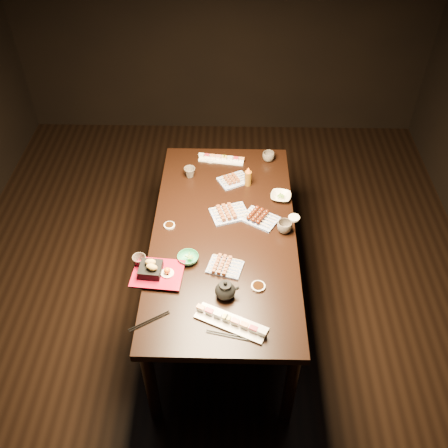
{
  "coord_description": "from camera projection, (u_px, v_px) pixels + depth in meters",
  "views": [
    {
      "loc": [
        0.12,
        -2.13,
        2.94
      ],
      "look_at": [
        0.07,
        0.15,
        0.77
      ],
      "focal_mm": 40.0,
      "sensor_mm": 36.0,
      "label": 1
    }
  ],
  "objects": [
    {
      "name": "yakitori_plate_center",
      "position": [
        229.0,
        211.0,
        3.23
      ],
      "size": [
        0.28,
        0.24,
        0.06
      ],
      "primitive_type": null,
      "rotation": [
        0.0,
        0.0,
        0.33
      ],
      "color": "#828EB6",
      "rests_on": "dining_table"
    },
    {
      "name": "sauce_dish_west",
      "position": [
        169.0,
        225.0,
        3.16
      ],
      "size": [
        0.07,
        0.07,
        0.01
      ],
      "primitive_type": "cylinder",
      "rotation": [
        0.0,
        0.0,
        -0.02
      ],
      "color": "white",
      "rests_on": "dining_table"
    },
    {
      "name": "chopsticks_se",
      "position": [
        227.0,
        335.0,
        2.57
      ],
      "size": [
        0.23,
        0.07,
        0.01
      ],
      "primitive_type": null,
      "rotation": [
        0.0,
        0.0,
        -0.22
      ],
      "color": "black",
      "rests_on": "dining_table"
    },
    {
      "name": "edamame_bowl_green",
      "position": [
        188.0,
        258.0,
        2.94
      ],
      "size": [
        0.13,
        0.13,
        0.04
      ],
      "primitive_type": "imported",
      "rotation": [
        0.0,
        0.0,
        0.01
      ],
      "color": "#32985D",
      "rests_on": "dining_table"
    },
    {
      "name": "sushi_platter_near",
      "position": [
        231.0,
        321.0,
        2.61
      ],
      "size": [
        0.4,
        0.26,
        0.05
      ],
      "primitive_type": null,
      "rotation": [
        0.0,
        0.0,
        -0.43
      ],
      "color": "white",
      "rests_on": "dining_table"
    },
    {
      "name": "teacup_near_left",
      "position": [
        140.0,
        261.0,
        2.9
      ],
      "size": [
        0.11,
        0.11,
        0.07
      ],
      "primitive_type": "imported",
      "rotation": [
        0.0,
        0.0,
        -0.59
      ],
      "color": "#50463D",
      "rests_on": "dining_table"
    },
    {
      "name": "sauce_dish_nw",
      "position": [
        211.0,
        159.0,
        3.68
      ],
      "size": [
        0.1,
        0.1,
        0.02
      ],
      "primitive_type": "cylinder",
      "rotation": [
        0.0,
        0.0,
        -0.19
      ],
      "color": "white",
      "rests_on": "dining_table"
    },
    {
      "name": "tsukune_plate",
      "position": [
        260.0,
        217.0,
        3.19
      ],
      "size": [
        0.27,
        0.25,
        0.06
      ],
      "primitive_type": null,
      "rotation": [
        0.0,
        0.0,
        -0.55
      ],
      "color": "#828EB6",
      "rests_on": "dining_table"
    },
    {
      "name": "chopsticks_near",
      "position": [
        149.0,
        321.0,
        2.63
      ],
      "size": [
        0.21,
        0.14,
        0.01
      ],
      "primitive_type": null,
      "rotation": [
        0.0,
        0.0,
        0.56
      ],
      "color": "black",
      "rests_on": "dining_table"
    },
    {
      "name": "dining_table",
      "position": [
        224.0,
        271.0,
        3.39
      ],
      "size": [
        1.36,
        1.98,
        0.75
      ],
      "primitive_type": "cube",
      "rotation": [
        0.0,
        0.0,
        -0.28
      ],
      "color": "black",
      "rests_on": "ground"
    },
    {
      "name": "condiment_bottle",
      "position": [
        248.0,
        176.0,
        3.42
      ],
      "size": [
        0.05,
        0.05,
        0.15
      ],
      "primitive_type": "cylinder",
      "rotation": [
        0.0,
        0.0,
        -0.04
      ],
      "color": "brown",
      "rests_on": "dining_table"
    },
    {
      "name": "ground",
      "position": [
        214.0,
        317.0,
        3.57
      ],
      "size": [
        5.0,
        5.0,
        0.0
      ],
      "primitive_type": "plane",
      "color": "black",
      "rests_on": "ground"
    },
    {
      "name": "sauce_dish_se",
      "position": [
        258.0,
        286.0,
        2.8
      ],
      "size": [
        0.08,
        0.08,
        0.01
      ],
      "primitive_type": "cylinder",
      "rotation": [
        0.0,
        0.0,
        -0.01
      ],
      "color": "white",
      "rests_on": "dining_table"
    },
    {
      "name": "edamame_bowl_cream",
      "position": [
        281.0,
        197.0,
        3.35
      ],
      "size": [
        0.16,
        0.16,
        0.03
      ],
      "primitive_type": "imported",
      "rotation": [
        0.0,
        0.0,
        -0.19
      ],
      "color": "beige",
      "rests_on": "dining_table"
    },
    {
      "name": "teacup_far_left",
      "position": [
        190.0,
        172.0,
        3.51
      ],
      "size": [
        0.11,
        0.11,
        0.07
      ],
      "primitive_type": "imported",
      "rotation": [
        0.0,
        0.0,
        -0.7
      ],
      "color": "#50463D",
      "rests_on": "dining_table"
    },
    {
      "name": "yakitori_plate_left",
      "position": [
        234.0,
        178.0,
        3.48
      ],
      "size": [
        0.25,
        0.23,
        0.05
      ],
      "primitive_type": null,
      "rotation": [
        0.0,
        0.0,
        0.49
      ],
      "color": "#828EB6",
      "rests_on": "dining_table"
    },
    {
      "name": "tempura_tray",
      "position": [
        157.0,
        270.0,
        2.83
      ],
      "size": [
        0.31,
        0.25,
        0.11
      ],
      "primitive_type": null,
      "rotation": [
        0.0,
        0.0,
        -0.09
      ],
      "color": "black",
      "rests_on": "dining_table"
    },
    {
      "name": "teapot",
      "position": [
        225.0,
        289.0,
        2.72
      ],
      "size": [
        0.15,
        0.15,
        0.11
      ],
      "primitive_type": null,
      "rotation": [
        0.0,
        0.0,
        0.12
      ],
      "color": "black",
      "rests_on": "dining_table"
    },
    {
      "name": "teacup_mid_right",
      "position": [
        285.0,
        227.0,
        3.11
      ],
      "size": [
        0.11,
        0.11,
        0.08
      ],
      "primitive_type": "imported",
      "rotation": [
        0.0,
        0.0,
        0.13
      ],
      "color": "#50463D",
      "rests_on": "dining_table"
    },
    {
      "name": "sushi_platter_far",
      "position": [
        221.0,
        158.0,
        3.67
      ],
      "size": [
        0.34,
        0.14,
        0.04
      ],
      "primitive_type": null,
      "rotation": [
        0.0,
        0.0,
        2.99
      ],
      "color": "white",
      "rests_on": "dining_table"
    },
    {
      "name": "yakitori_plate_right",
      "position": [
        225.0,
        265.0,
        2.89
      ],
      "size": [
        0.23,
        0.19,
        0.05
      ],
      "primitive_type": null,
      "rotation": [
        0.0,
        0.0,
        -0.27
      ],
      "color": "#828EB6",
      "rests_on": "dining_table"
    },
    {
      "name": "sauce_dish_east",
      "position": [
        294.0,
        218.0,
        3.22
      ],
      "size": [
        0.09,
        0.09,
        0.01
      ],
      "primitive_type": "cylinder",
      "rotation": [
        0.0,
        0.0,
        -0.31
      ],
      "color": "white",
      "rests_on": "dining_table"
    },
    {
      "name": "teacup_far_right",
      "position": [
        268.0,
        157.0,
        3.65
      ],
      "size": [
        0.1,
        0.1,
        0.07
      ],
      "primitive_type": "imported",
      "rotation": [
        0.0,
        0.0,
        0.15
      ],
      "color": "#50463D",
      "rests_on": "dining_table"
    }
  ]
}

